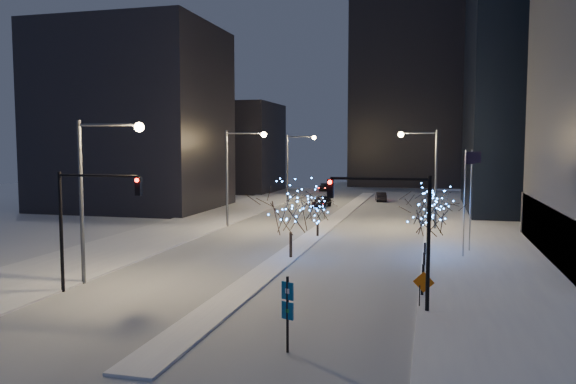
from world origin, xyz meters
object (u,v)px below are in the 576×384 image
(traffic_signal_east, at_px, (397,219))
(holiday_tree_plaza_far, at_px, (430,206))
(car_mid, at_px, (381,197))
(car_far, at_px, (324,187))
(holiday_tree_median_near, at_px, (291,209))
(wayfinding_sign, at_px, (288,306))
(holiday_tree_median_far, at_px, (318,206))
(street_lamp_east, at_px, (427,166))
(street_lamp_w_near, at_px, (96,179))
(street_lamp_w_mid, at_px, (237,164))
(car_near, at_px, (322,201))
(street_lamp_w_far, at_px, (294,159))
(traffic_signal_west, at_px, (84,211))
(holiday_tree_plaza_near, at_px, (430,215))
(construction_sign, at_px, (424,285))

(traffic_signal_east, bearing_deg, holiday_tree_plaza_far, 85.22)
(car_mid, xyz_separation_m, car_far, (-11.91, 16.76, -0.03))
(traffic_signal_east, bearing_deg, holiday_tree_median_near, 126.47)
(holiday_tree_plaza_far, relative_size, wayfinding_sign, 1.60)
(car_mid, bearing_deg, holiday_tree_median_far, 75.92)
(street_lamp_east, bearing_deg, street_lamp_w_near, -124.19)
(car_far, height_order, holiday_tree_median_near, holiday_tree_median_near)
(traffic_signal_east, bearing_deg, street_lamp_w_mid, 124.51)
(holiday_tree_median_near, height_order, holiday_tree_plaza_far, holiday_tree_median_near)
(traffic_signal_east, distance_m, car_near, 48.13)
(street_lamp_w_near, relative_size, street_lamp_w_mid, 1.00)
(holiday_tree_plaza_far, bearing_deg, street_lamp_w_far, 120.99)
(wayfinding_sign, bearing_deg, street_lamp_east, 105.08)
(traffic_signal_west, bearing_deg, street_lamp_w_mid, 91.06)
(holiday_tree_median_far, bearing_deg, street_lamp_w_far, 107.78)
(street_lamp_east, xyz_separation_m, traffic_signal_west, (-18.52, -30.00, -1.69))
(street_lamp_east, bearing_deg, car_near, 129.12)
(holiday_tree_plaza_near, distance_m, construction_sign, 13.44)
(car_mid, relative_size, holiday_tree_median_near, 0.68)
(street_lamp_w_near, relative_size, holiday_tree_median_far, 2.32)
(car_mid, height_order, construction_sign, construction_sign)
(traffic_signal_west, relative_size, wayfinding_sign, 2.19)
(traffic_signal_west, bearing_deg, holiday_tree_plaza_near, 38.44)
(car_mid, distance_m, holiday_tree_median_near, 45.41)
(street_lamp_w_near, xyz_separation_m, street_lamp_east, (19.02, 28.00, -0.05))
(street_lamp_w_far, relative_size, wayfinding_sign, 3.13)
(street_lamp_w_near, relative_size, holiday_tree_median_near, 1.63)
(street_lamp_east, xyz_separation_m, traffic_signal_east, (-1.14, -29.00, -1.69))
(car_far, distance_m, wayfinding_sign, 81.57)
(holiday_tree_plaza_near, height_order, holiday_tree_plaza_far, holiday_tree_plaza_far)
(car_far, xyz_separation_m, holiday_tree_median_near, (9.21, -61.98, 3.12))
(street_lamp_w_far, xyz_separation_m, car_near, (5.03, -4.79, -5.70))
(street_lamp_w_near, relative_size, holiday_tree_plaza_near, 2.05)
(holiday_tree_median_far, bearing_deg, traffic_signal_east, -68.64)
(street_lamp_w_mid, bearing_deg, traffic_signal_east, -55.49)
(holiday_tree_plaza_far, bearing_deg, street_lamp_w_mid, 159.27)
(holiday_tree_plaza_near, bearing_deg, holiday_tree_median_near, -165.34)
(traffic_signal_west, relative_size, car_near, 1.49)
(street_lamp_east, height_order, holiday_tree_median_far, street_lamp_east)
(street_lamp_w_far, distance_m, wayfinding_sign, 59.82)
(street_lamp_w_mid, relative_size, traffic_signal_west, 1.43)
(street_lamp_w_far, relative_size, car_near, 2.13)
(street_lamp_w_near, height_order, car_far, street_lamp_w_near)
(street_lamp_east, height_order, car_mid, street_lamp_east)
(construction_sign, bearing_deg, holiday_tree_plaza_far, 95.58)
(street_lamp_w_mid, relative_size, holiday_tree_median_far, 2.32)
(street_lamp_east, distance_m, traffic_signal_east, 29.08)
(traffic_signal_east, bearing_deg, street_lamp_w_far, 109.32)
(holiday_tree_plaza_near, distance_m, wayfinding_sign, 21.78)
(holiday_tree_plaza_near, relative_size, holiday_tree_plaza_far, 0.95)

